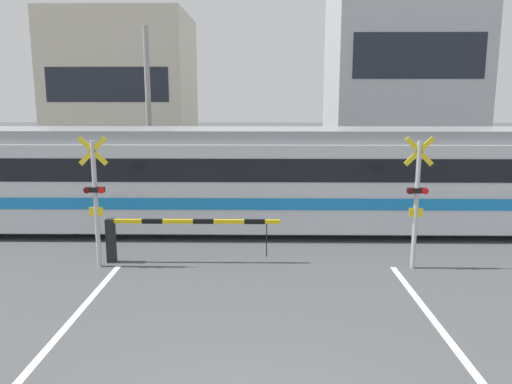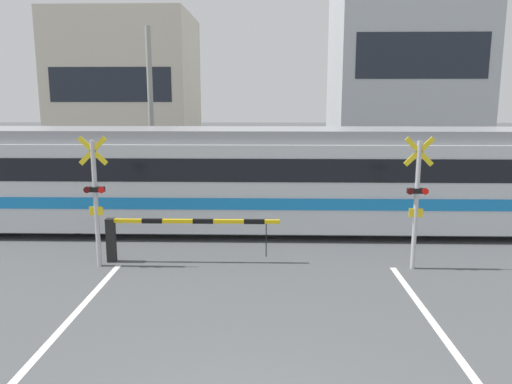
# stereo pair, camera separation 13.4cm
# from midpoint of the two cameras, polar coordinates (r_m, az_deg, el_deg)

# --- Properties ---
(rail_track_near) EXTENTS (50.00, 0.10, 0.08)m
(rail_track_near) POSITION_cam_midpoint_polar(r_m,az_deg,el_deg) (14.69, -0.17, -4.80)
(rail_track_near) COLOR gray
(rail_track_near) RESTS_ON ground_plane
(rail_track_far) EXTENTS (50.00, 0.10, 0.08)m
(rail_track_far) POSITION_cam_midpoint_polar(r_m,az_deg,el_deg) (16.08, -0.08, -3.44)
(rail_track_far) COLOR gray
(rail_track_far) RESTS_ON ground_plane
(commuter_train) EXTENTS (21.29, 3.03, 3.07)m
(commuter_train) POSITION_cam_midpoint_polar(r_m,az_deg,el_deg) (15.09, 4.74, 1.82)
(commuter_train) COLOR silver
(commuter_train) RESTS_ON ground_plane
(crossing_barrier_near) EXTENTS (4.22, 0.20, 1.09)m
(crossing_barrier_near) POSITION_cam_midpoint_polar(r_m,az_deg,el_deg) (12.36, -11.51, -4.33)
(crossing_barrier_near) COLOR black
(crossing_barrier_near) RESTS_ON ground_plane
(crossing_barrier_far) EXTENTS (4.22, 0.20, 1.09)m
(crossing_barrier_far) POSITION_cam_midpoint_polar(r_m,az_deg,el_deg) (18.29, 7.51, 0.63)
(crossing_barrier_far) COLOR black
(crossing_barrier_far) RESTS_ON ground_plane
(crossing_signal_left) EXTENTS (0.68, 0.15, 3.11)m
(crossing_signal_left) POSITION_cam_midpoint_polar(r_m,az_deg,el_deg) (12.21, -18.18, -0.45)
(crossing_signal_left) COLOR #B2B2B7
(crossing_signal_left) RESTS_ON ground_plane
(crossing_signal_right) EXTENTS (0.68, 0.15, 3.11)m
(crossing_signal_right) POSITION_cam_midpoint_polar(r_m,az_deg,el_deg) (12.06, 17.58, -0.55)
(crossing_signal_right) COLOR #B2B2B7
(crossing_signal_right) RESTS_ON ground_plane
(pedestrian) EXTENTS (0.38, 0.24, 1.80)m
(pedestrian) POSITION_cam_midpoint_polar(r_m,az_deg,el_deg) (20.72, -3.46, 2.55)
(pedestrian) COLOR #23232D
(pedestrian) RESTS_ON ground_plane
(building_left_of_street) EXTENTS (7.18, 6.43, 8.42)m
(building_left_of_street) POSITION_cam_midpoint_polar(r_m,az_deg,el_deg) (29.04, -14.85, 10.79)
(building_left_of_street) COLOR beige
(building_left_of_street) RESTS_ON ground_plane
(building_right_of_street) EXTENTS (7.58, 6.43, 10.87)m
(building_right_of_street) POSITION_cam_midpoint_polar(r_m,az_deg,el_deg) (29.00, 16.07, 13.16)
(building_right_of_street) COLOR #B2B7BC
(building_right_of_street) RESTS_ON ground_plane
(utility_pole_streetside) EXTENTS (0.22, 0.22, 6.78)m
(utility_pole_streetside) POSITION_cam_midpoint_polar(r_m,az_deg,el_deg) (20.94, -12.36, 8.85)
(utility_pole_streetside) COLOR gray
(utility_pole_streetside) RESTS_ON ground_plane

